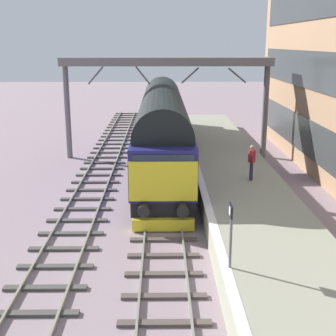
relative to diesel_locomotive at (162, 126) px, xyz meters
The scene contains 8 objects.
ground_plane 8.39m from the diesel_locomotive, 90.01° to the right, with size 140.00×140.00×0.00m, color gray.
track_main 8.37m from the diesel_locomotive, 90.01° to the right, with size 2.50×60.00×0.15m.
track_adjacent_west 9.10m from the diesel_locomotive, 114.03° to the right, with size 2.50×60.00×0.15m.
station_platform 9.00m from the diesel_locomotive, 65.82° to the right, with size 4.00×44.00×1.01m.
diesel_locomotive is the anchor object (origin of this frame).
platform_number_sign 14.89m from the diesel_locomotive, 82.87° to the right, with size 0.10×0.44×1.88m.
waiting_passenger 7.36m from the diesel_locomotive, 56.15° to the right, with size 0.35×0.51×1.64m.
overhead_footbridge 4.04m from the diesel_locomotive, 83.75° to the left, with size 12.87×2.00×6.30m.
Camera 1 is at (-0.06, -18.65, 7.16)m, focal length 49.53 mm.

